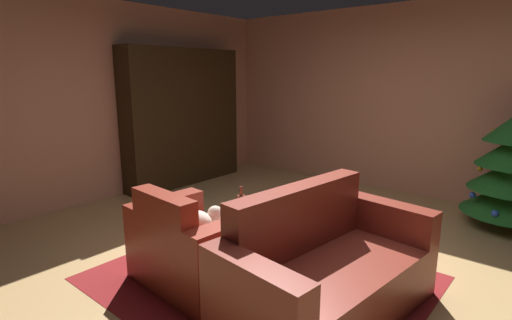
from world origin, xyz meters
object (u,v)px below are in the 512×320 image
object	(u,v)px
armchair_red	(193,249)
coffee_table	(259,231)
bottle_on_table	(241,207)
book_stack_on_table	(264,223)
couch_red	(326,274)
bookshelf_unit	(191,118)

from	to	relation	value
armchair_red	coffee_table	bearing A→B (deg)	57.34
armchair_red	bottle_on_table	bearing A→B (deg)	79.20
armchair_red	bottle_on_table	distance (m)	0.56
coffee_table	bottle_on_table	bearing A→B (deg)	177.56
armchair_red	book_stack_on_table	bearing A→B (deg)	57.45
coffee_table	book_stack_on_table	xyz separation A→B (m)	(0.02, 0.04, 0.07)
couch_red	bottle_on_table	world-z (taller)	couch_red
couch_red	coffee_table	xyz separation A→B (m)	(-0.74, 0.15, 0.08)
couch_red	bookshelf_unit	bearing A→B (deg)	152.89
bottle_on_table	book_stack_on_table	bearing A→B (deg)	6.36
armchair_red	coffee_table	distance (m)	0.58
bookshelf_unit	book_stack_on_table	size ratio (longest dim) A/B	9.50
bookshelf_unit	bottle_on_table	xyz separation A→B (m)	(2.51, -1.61, -0.47)
coffee_table	book_stack_on_table	bearing A→B (deg)	58.91
armchair_red	coffee_table	size ratio (longest dim) A/B	1.34
couch_red	coffee_table	bearing A→B (deg)	168.26
armchair_red	couch_red	xyz separation A→B (m)	(1.05, 0.33, 0.01)
bookshelf_unit	coffee_table	size ratio (longest dim) A/B	2.63
armchair_red	book_stack_on_table	size ratio (longest dim) A/B	4.83
coffee_table	bottle_on_table	world-z (taller)	bottle_on_table
couch_red	bottle_on_table	size ratio (longest dim) A/B	5.50
book_stack_on_table	bottle_on_table	xyz separation A→B (m)	(-0.24, -0.03, 0.09)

